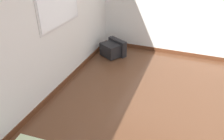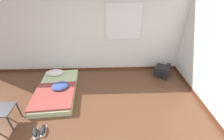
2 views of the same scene
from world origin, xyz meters
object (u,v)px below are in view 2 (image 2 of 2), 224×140
at_px(sneaker_pair, 39,131).
at_px(side_stool, 3,111).
at_px(crt_tv, 163,71).
at_px(mattress_bed, 57,89).

bearing_deg(sneaker_pair, side_stool, 160.59).
bearing_deg(sneaker_pair, crt_tv, 31.93).
relative_size(mattress_bed, crt_tv, 3.10).
height_order(side_stool, sneaker_pair, side_stool).
bearing_deg(mattress_bed, side_stool, -127.38).
xyz_separation_m(mattress_bed, sneaker_pair, (-0.02, -1.29, -0.06)).
bearing_deg(side_stool, crt_tv, 23.61).
bearing_deg(side_stool, mattress_bed, 52.62).
height_order(crt_tv, sneaker_pair, crt_tv).
distance_m(mattress_bed, crt_tv, 3.31).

